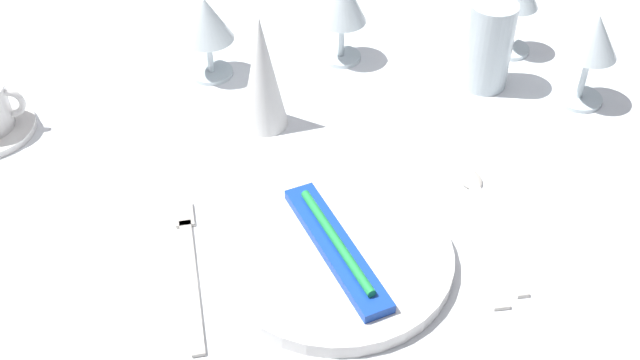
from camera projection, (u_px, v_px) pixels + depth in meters
dining_table at (331, 171)px, 1.12m from camera, size 1.80×1.11×0.74m
dinner_plate at (336, 257)px, 0.87m from camera, size 0.26×0.26×0.02m
toothbrush_package at (336, 246)px, 0.86m from camera, size 0.09×0.21×0.02m
fork_outer at (189, 265)px, 0.87m from camera, size 0.03×0.23×0.00m
dinner_knife at (474, 239)px, 0.90m from camera, size 0.02×0.22×0.00m
spoon_soup at (486, 212)px, 0.93m from camera, size 0.03×0.22×0.01m
wine_glass_centre at (593, 41)px, 1.05m from camera, size 0.07×0.07×0.14m
wine_glass_left at (206, 23)px, 1.11m from camera, size 0.08×0.08×0.13m
wine_glass_far at (342, 2)px, 1.14m from camera, size 0.07×0.07×0.14m
drink_tumbler at (488, 50)px, 1.11m from camera, size 0.07×0.07×0.13m
napkin_folded at (262, 73)px, 1.02m from camera, size 0.07×0.07×0.17m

